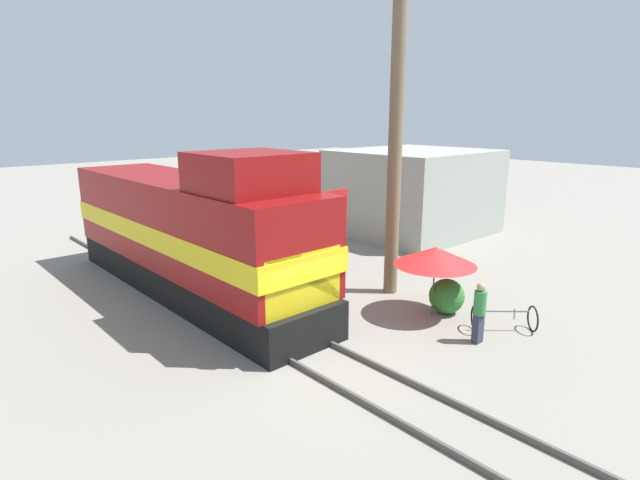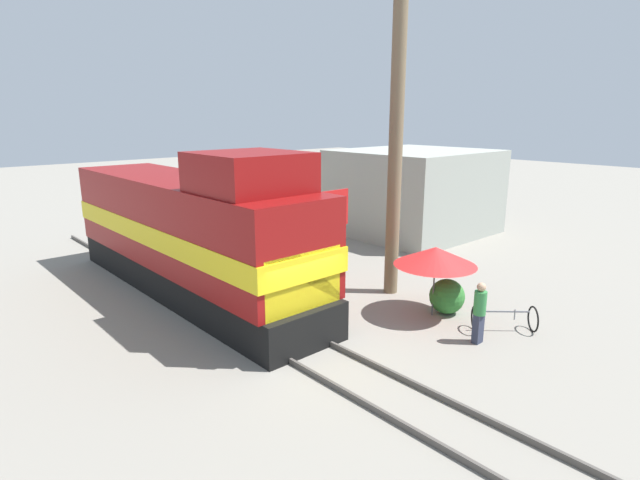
% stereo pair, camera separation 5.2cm
% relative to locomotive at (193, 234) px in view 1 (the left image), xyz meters
% --- Properties ---
extents(ground_plane, '(120.00, 120.00, 0.00)m').
position_rel_locomotive_xyz_m(ground_plane, '(0.00, -5.37, -2.19)').
color(ground_plane, gray).
extents(rail_near, '(0.08, 34.18, 0.15)m').
position_rel_locomotive_xyz_m(rail_near, '(-0.72, -5.37, -2.12)').
color(rail_near, '#4C4742').
rests_on(rail_near, ground_plane).
extents(rail_far, '(0.08, 34.18, 0.15)m').
position_rel_locomotive_xyz_m(rail_far, '(0.72, -5.37, -2.12)').
color(rail_far, '#4C4742').
rests_on(rail_far, ground_plane).
extents(locomotive, '(3.03, 13.13, 5.16)m').
position_rel_locomotive_xyz_m(locomotive, '(0.00, 0.00, 0.00)').
color(locomotive, black).
rests_on(locomotive, ground_plane).
extents(utility_pole, '(1.80, 0.48, 11.51)m').
position_rel_locomotive_xyz_m(utility_pole, '(5.28, -4.42, 3.60)').
color(utility_pole, '#726047').
rests_on(utility_pole, ground_plane).
extents(vendor_umbrella, '(2.55, 2.55, 2.23)m').
position_rel_locomotive_xyz_m(vendor_umbrella, '(4.62, -6.70, -0.25)').
color(vendor_umbrella, '#4C4C4C').
rests_on(vendor_umbrella, ground_plane).
extents(billboard_sign, '(1.60, 0.12, 3.31)m').
position_rel_locomotive_xyz_m(billboard_sign, '(5.35, -1.33, 0.19)').
color(billboard_sign, '#595959').
rests_on(billboard_sign, ground_plane).
extents(shrub_cluster, '(1.12, 1.12, 1.12)m').
position_rel_locomotive_xyz_m(shrub_cluster, '(5.09, -6.89, -1.63)').
color(shrub_cluster, '#2D722D').
rests_on(shrub_cluster, ground_plane).
extents(person_bystander, '(0.34, 0.34, 1.75)m').
position_rel_locomotive_xyz_m(person_bystander, '(3.90, -8.71, -1.24)').
color(person_bystander, '#2D3347').
rests_on(person_bystander, ground_plane).
extents(bicycle, '(1.78, 1.75, 0.77)m').
position_rel_locomotive_xyz_m(bicycle, '(5.15, -8.82, -1.80)').
color(bicycle, black).
rests_on(bicycle, ground_plane).
extents(building_block_distant, '(7.37, 6.72, 4.36)m').
position_rel_locomotive_xyz_m(building_block_distant, '(13.43, 0.94, -0.01)').
color(building_block_distant, '#999E93').
rests_on(building_block_distant, ground_plane).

